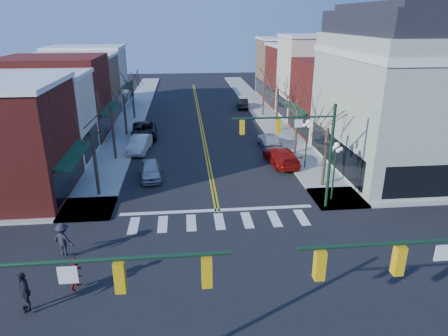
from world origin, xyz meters
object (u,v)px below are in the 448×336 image
object	(u,v)px
victorian_corner	(412,91)
pedestrian_red_b	(77,273)
lamppost_midblock	(307,136)
car_right_mid	(269,140)
pedestrian_dark_b	(63,239)
car_left_near	(150,170)
car_left_far	(144,130)
car_right_near	(281,156)
pedestrian_dark_a	(24,291)
car_left_mid	(140,144)
car_right_far	(242,103)
lamppost_corner	(335,161)

from	to	relation	value
victorian_corner	pedestrian_red_b	distance (m)	28.42
victorian_corner	lamppost_midblock	size ratio (longest dim) A/B	3.29
car_right_mid	pedestrian_dark_b	bearing A→B (deg)	48.10
car_left_near	lamppost_midblock	bearing A→B (deg)	-2.71
victorian_corner	car_left_far	size ratio (longest dim) A/B	2.52
car_left_far	pedestrian_dark_b	xyz separation A→B (m)	(-2.27, -23.16, 0.32)
car_right_near	car_left_near	bearing A→B (deg)	4.32
pedestrian_dark_a	car_left_mid	bearing A→B (deg)	143.69
victorian_corner	car_right_near	distance (m)	11.83
car_left_mid	car_right_mid	bearing A→B (deg)	7.49
car_right_far	pedestrian_red_b	distance (m)	42.32
victorian_corner	car_left_near	size ratio (longest dim) A/B	3.50
lamppost_corner	pedestrian_dark_a	size ratio (longest dim) A/B	2.27
lamppost_corner	pedestrian_red_b	world-z (taller)	lamppost_corner
victorian_corner	pedestrian_dark_b	xyz separation A→B (m)	(-25.17, -11.50, -5.56)
car_right_mid	car_left_mid	bearing A→B (deg)	-1.97
car_left_far	car_right_near	xyz separation A→B (m)	(12.80, -9.92, -0.02)
lamppost_midblock	car_left_mid	xyz separation A→B (m)	(-14.60, 6.20, -2.20)
car_left_mid	pedestrian_dark_a	xyz separation A→B (m)	(-2.76, -22.50, 0.34)
car_left_near	car_left_far	distance (m)	12.13
car_right_far	pedestrian_dark_b	world-z (taller)	pedestrian_dark_b
car_right_mid	pedestrian_red_b	bearing A→B (deg)	54.76
lamppost_corner	car_left_far	bearing A→B (deg)	129.57
pedestrian_red_b	car_left_near	bearing A→B (deg)	7.81
car_left_near	pedestrian_dark_a	bearing A→B (deg)	-111.95
car_left_far	car_right_far	bearing A→B (deg)	43.91
victorian_corner	lamppost_midblock	xyz separation A→B (m)	(-8.30, 0.50, -3.70)
car_left_near	car_right_mid	xyz separation A→B (m)	(11.30, 7.18, 0.06)
lamppost_midblock	car_left_near	world-z (taller)	lamppost_midblock
lamppost_corner	car_left_near	distance (m)	14.44
victorian_corner	car_right_far	distance (m)	28.15
car_right_near	car_left_far	bearing A→B (deg)	-44.05
victorian_corner	car_left_mid	world-z (taller)	victorian_corner
victorian_corner	pedestrian_dark_a	size ratio (longest dim) A/B	7.47
lamppost_corner	car_right_near	distance (m)	8.25
car_left_mid	pedestrian_red_b	world-z (taller)	pedestrian_red_b
car_left_far	victorian_corner	bearing A→B (deg)	-30.50
victorian_corner	car_left_far	distance (m)	26.36
car_left_far	car_right_near	bearing A→B (deg)	-41.29
car_left_mid	victorian_corner	bearing A→B (deg)	-9.30
car_right_near	car_right_mid	world-z (taller)	car_right_near
car_left_mid	car_left_far	distance (m)	4.96
lamppost_corner	car_right_far	size ratio (longest dim) A/B	1.02
victorian_corner	lamppost_corner	xyz separation A→B (m)	(-8.30, -6.00, -3.70)
pedestrian_dark_b	car_right_far	bearing A→B (deg)	-86.91
car_left_mid	car_left_far	size ratio (longest dim) A/B	0.82
pedestrian_dark_b	car_left_mid	bearing A→B (deg)	-71.91
car_left_mid	pedestrian_dark_a	bearing A→B (deg)	-89.98
car_left_mid	car_right_mid	xyz separation A→B (m)	(12.80, 0.10, -0.01)
lamppost_corner	car_left_mid	size ratio (longest dim) A/B	0.93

